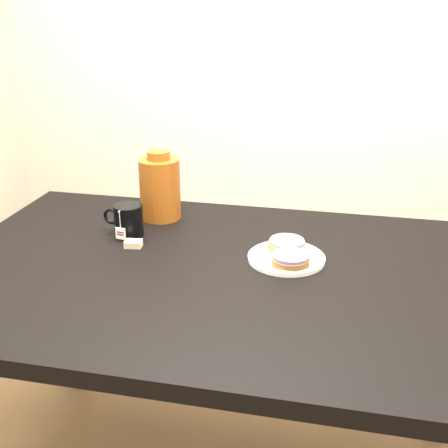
% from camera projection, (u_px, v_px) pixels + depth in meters
% --- Properties ---
extents(wall_back, '(3.50, 0.02, 2.70)m').
position_uv_depth(wall_back, '(302.00, 0.00, 2.96)').
color(wall_back, beige).
rests_on(wall_back, ground_plane).
extents(table, '(1.40, 0.90, 0.75)m').
position_uv_depth(table, '(220.00, 298.00, 1.41)').
color(table, black).
rests_on(table, ground_plane).
extents(plate, '(0.20, 0.20, 0.01)m').
position_uv_depth(plate, '(286.00, 257.00, 1.42)').
color(plate, white).
rests_on(plate, table).
extents(bagel_back, '(0.14, 0.14, 0.03)m').
position_uv_depth(bagel_back, '(287.00, 245.00, 1.45)').
color(bagel_back, brown).
rests_on(bagel_back, plate).
extents(bagel_front, '(0.13, 0.13, 0.03)m').
position_uv_depth(bagel_front, '(291.00, 259.00, 1.37)').
color(bagel_front, brown).
rests_on(bagel_front, plate).
extents(mug, '(0.13, 0.09, 0.09)m').
position_uv_depth(mug, '(128.00, 220.00, 1.55)').
color(mug, black).
rests_on(mug, table).
extents(teabag_pouch, '(0.05, 0.04, 0.02)m').
position_uv_depth(teabag_pouch, '(133.00, 244.00, 1.49)').
color(teabag_pouch, '#C6B793').
rests_on(teabag_pouch, table).
extents(bagel_package, '(0.14, 0.14, 0.21)m').
position_uv_depth(bagel_package, '(160.00, 188.00, 1.66)').
color(bagel_package, '#622B0C').
rests_on(bagel_package, table).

